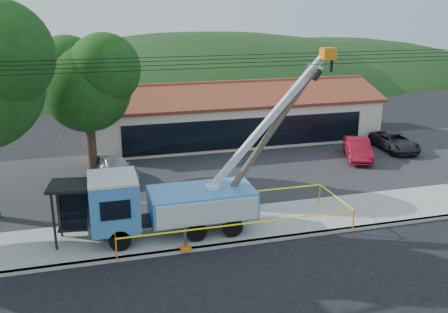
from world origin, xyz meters
TOP-DOWN VIEW (x-y plane):
  - ground at (0.00, 0.00)m, footprint 120.00×120.00m
  - curb at (0.00, 2.10)m, footprint 60.00×0.25m
  - sidewalk at (0.00, 4.00)m, footprint 60.00×4.00m
  - parking_lot at (0.00, 12.00)m, footprint 60.00×12.00m
  - strip_mall at (4.00, 19.98)m, footprint 22.50×8.53m
  - tree_lot at (-7.00, 13.00)m, footprint 6.30×5.60m
  - hill_west at (-15.00, 55.00)m, footprint 78.40×56.00m
  - hill_center at (10.00, 55.00)m, footprint 89.60×64.00m
  - hill_east at (30.00, 55.00)m, footprint 72.80×52.00m
  - utility_truck at (-3.76, 3.86)m, footprint 11.53×4.09m
  - leaning_pole at (1.14, 3.93)m, footprint 6.11×1.73m
  - bus_shelter at (-7.51, 4.23)m, footprint 3.08×2.14m
  - caution_tape at (-0.83, 3.62)m, footprint 11.09×3.68m
  - car_silver at (-5.83, 12.52)m, footprint 3.24×4.82m
  - car_red at (10.76, 12.04)m, footprint 2.99×4.60m
  - car_dark at (14.49, 13.26)m, footprint 2.43×4.76m

SIDE VIEW (x-z plane):
  - ground at x=0.00m, z-range 0.00..0.00m
  - hill_west at x=-15.00m, z-range -14.00..14.00m
  - hill_center at x=10.00m, z-range -16.00..16.00m
  - hill_east at x=30.00m, z-range -13.00..13.00m
  - car_silver at x=-5.83m, z-range -0.76..0.76m
  - car_red at x=10.76m, z-range -0.72..0.72m
  - car_dark at x=14.49m, z-range -0.64..0.64m
  - parking_lot at x=0.00m, z-range 0.00..0.10m
  - curb at x=0.00m, z-range 0.00..0.15m
  - sidewalk at x=0.00m, z-range 0.00..0.15m
  - caution_tape at x=-0.83m, z-range 0.41..1.47m
  - utility_truck at x=-3.76m, z-range -2.42..5.98m
  - strip_mall at x=4.00m, z-range -0.46..4.22m
  - bus_shelter at x=-7.51m, z-range 0.81..3.58m
  - leaning_pole at x=1.14m, z-range 0.47..8.79m
  - tree_lot at x=-7.00m, z-range 1.74..10.68m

